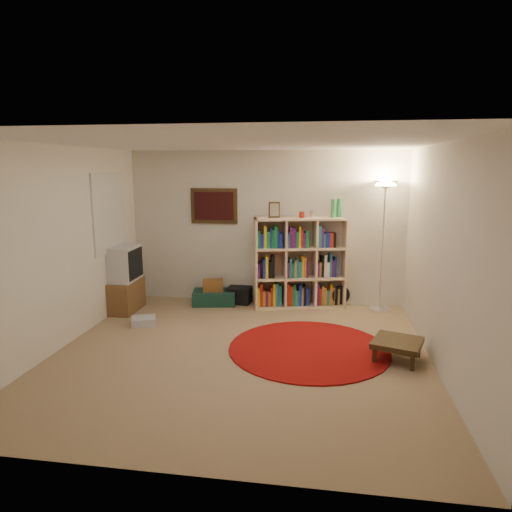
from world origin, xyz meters
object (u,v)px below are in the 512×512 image
(floor_fan, at_px, (340,296))
(tv_stand, at_px, (122,280))
(suitcase, at_px, (214,297))
(floor_lamp, at_px, (385,204))
(side_table, at_px, (397,343))
(bookshelf, at_px, (298,264))

(floor_fan, bearing_deg, tv_stand, 172.14)
(tv_stand, relative_size, suitcase, 1.37)
(floor_lamp, distance_m, side_table, 2.42)
(floor_fan, height_order, side_table, floor_fan)
(floor_lamp, relative_size, tv_stand, 1.96)
(floor_fan, bearing_deg, suitcase, 164.58)
(bookshelf, relative_size, floor_lamp, 0.85)
(bookshelf, distance_m, suitcase, 1.50)
(floor_lamp, height_order, floor_fan, floor_lamp)
(bookshelf, xyz_separation_m, floor_fan, (0.69, 0.07, -0.53))
(tv_stand, height_order, suitcase, tv_stand)
(floor_fan, xyz_separation_m, suitcase, (-2.06, -0.16, -0.06))
(bookshelf, bearing_deg, suitcase, 170.51)
(suitcase, height_order, side_table, side_table)
(floor_fan, relative_size, side_table, 0.51)
(bookshelf, height_order, floor_fan, bookshelf)
(floor_lamp, height_order, side_table, floor_lamp)
(tv_stand, height_order, side_table, tv_stand)
(bookshelf, xyz_separation_m, suitcase, (-1.37, -0.09, -0.59))
(floor_lamp, bearing_deg, suitcase, -178.95)
(bookshelf, relative_size, suitcase, 2.30)
(floor_fan, relative_size, suitcase, 0.46)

